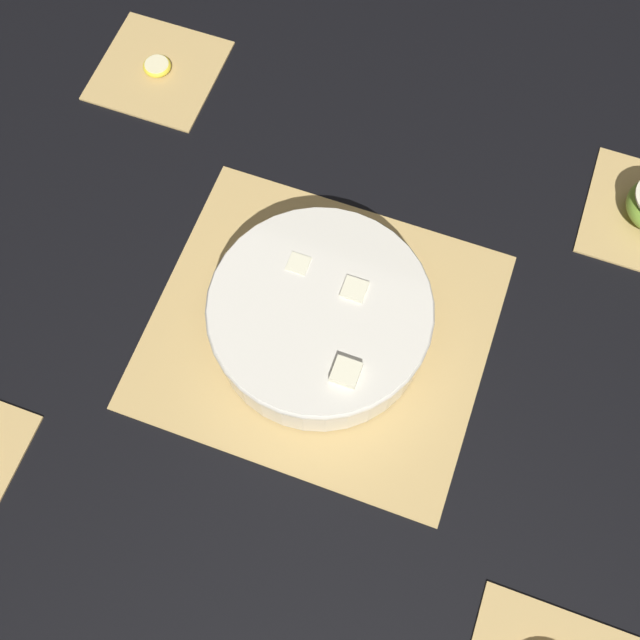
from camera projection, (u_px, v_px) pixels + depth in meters
ground_plane at (320, 331)px, 0.91m from camera, size 6.00×6.00×0.00m
bamboo_mat_center at (320, 330)px, 0.91m from camera, size 0.40×0.35×0.01m
coaster_mat_near_right at (158, 70)px, 1.06m from camera, size 0.17×0.17×0.01m
fruit_salad_bowl at (320, 317)px, 0.87m from camera, size 0.26×0.26×0.08m
banana_coin_single at (157, 66)px, 1.05m from camera, size 0.04×0.04×0.01m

